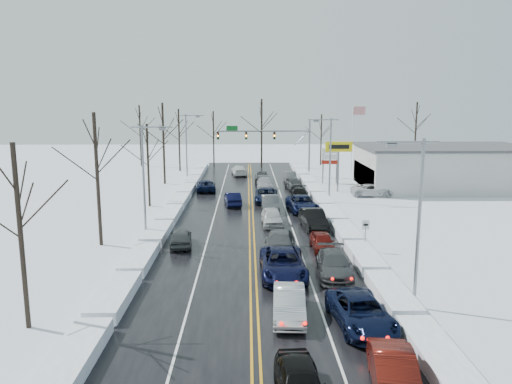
{
  "coord_description": "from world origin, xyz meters",
  "views": [
    {
      "loc": [
        -0.33,
        -42.81,
        10.91
      ],
      "look_at": [
        0.45,
        2.39,
        2.5
      ],
      "focal_mm": 35.0,
      "sensor_mm": 36.0,
      "label": 1
    }
  ],
  "objects_px": {
    "traffic_signal_mast": "(274,138)",
    "dealership_building": "(444,167)",
    "flagpole": "(353,134)",
    "tires_plus_sign": "(339,150)",
    "oncoming_car_0": "(233,205)"
  },
  "relations": [
    {
      "from": "tires_plus_sign",
      "to": "flagpole",
      "type": "bearing_deg",
      "value": 71.56
    },
    {
      "from": "oncoming_car_0",
      "to": "tires_plus_sign",
      "type": "bearing_deg",
      "value": -155.92
    },
    {
      "from": "traffic_signal_mast",
      "to": "dealership_building",
      "type": "height_order",
      "value": "traffic_signal_mast"
    },
    {
      "from": "tires_plus_sign",
      "to": "flagpole",
      "type": "height_order",
      "value": "flagpole"
    },
    {
      "from": "flagpole",
      "to": "dealership_building",
      "type": "bearing_deg",
      "value": -53.73
    },
    {
      "from": "tires_plus_sign",
      "to": "oncoming_car_0",
      "type": "bearing_deg",
      "value": -147.93
    },
    {
      "from": "flagpole",
      "to": "oncoming_car_0",
      "type": "xyz_separation_m",
      "value": [
        -17.07,
        -21.78,
        -5.93
      ]
    },
    {
      "from": "tires_plus_sign",
      "to": "flagpole",
      "type": "relative_size",
      "value": 0.6
    },
    {
      "from": "tires_plus_sign",
      "to": "oncoming_car_0",
      "type": "distance_m",
      "value": 15.46
    },
    {
      "from": "flagpole",
      "to": "dealership_building",
      "type": "xyz_separation_m",
      "value": [
        8.8,
        -12.0,
        -3.27
      ]
    },
    {
      "from": "tires_plus_sign",
      "to": "dealership_building",
      "type": "relative_size",
      "value": 0.29
    },
    {
      "from": "traffic_signal_mast",
      "to": "flagpole",
      "type": "distance_m",
      "value": 11.9
    },
    {
      "from": "traffic_signal_mast",
      "to": "dealership_building",
      "type": "xyz_separation_m",
      "value": [
        20.53,
        -9.99,
        -2.82
      ]
    },
    {
      "from": "tires_plus_sign",
      "to": "dealership_building",
      "type": "distance_m",
      "value": 13.82
    },
    {
      "from": "dealership_building",
      "to": "oncoming_car_0",
      "type": "xyz_separation_m",
      "value": [
        -25.88,
        -9.78,
        -2.66
      ]
    }
  ]
}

